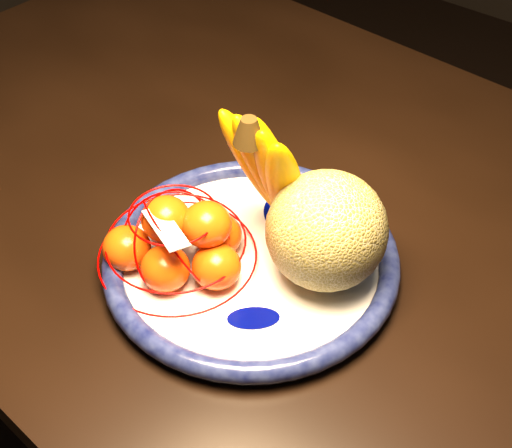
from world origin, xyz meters
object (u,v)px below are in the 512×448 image
Objects in this scene: mandarin_bag at (180,241)px; banana_bunch at (273,169)px; dining_table at (285,239)px; fruit_bowl at (251,259)px; cantaloupe at (326,231)px.

banana_bunch is at bearing 63.88° from mandarin_bag.
mandarin_bag is (-0.02, -0.20, 0.14)m from dining_table.
banana_bunch reaches higher than mandarin_bag.
banana_bunch is 0.15m from mandarin_bag.
mandarin_bag is (-0.06, -0.11, -0.07)m from banana_bunch.
dining_table is 0.18m from fruit_bowl.
dining_table is at bearing 108.24° from fruit_bowl.
fruit_bowl is 1.72× the size of banana_bunch.
cantaloupe is 0.18m from mandarin_bag.
cantaloupe is 0.59× the size of mandarin_bag.
banana_bunch is (-0.01, 0.05, 0.11)m from fruit_bowl.
fruit_bowl is 0.12m from banana_bunch.
fruit_bowl reaches higher than dining_table.
banana_bunch is at bearing 99.29° from fruit_bowl.
dining_table is 11.05× the size of cantaloupe.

